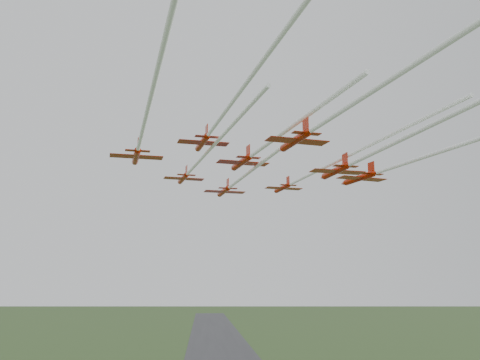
{
  "coord_description": "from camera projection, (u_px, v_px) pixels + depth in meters",
  "views": [
    {
      "loc": [
        -10.52,
        -105.68,
        34.85
      ],
      "look_at": [
        -3.52,
        -4.72,
        55.22
      ],
      "focal_mm": 40.0,
      "sensor_mm": 36.0,
      "label": 1
    }
  ],
  "objects": [
    {
      "name": "jet_row2_left",
      "position": [
        199.0,
        162.0,
        93.35
      ],
      "size": [
        15.3,
        57.18,
        2.38
      ],
      "rotation": [
        0.0,
        0.0,
        0.21
      ],
      "color": "#B41A00"
    },
    {
      "name": "runway",
      "position": [
        221.0,
        352.0,
        292.79
      ],
      "size": [
        38.0,
        900.0,
        0.04
      ],
      "primitive_type": "cube",
      "color": "#343437",
      "rests_on": "ground"
    },
    {
      "name": "jet_row4_left",
      "position": [
        223.0,
        114.0,
        69.0
      ],
      "size": [
        13.6,
        54.59,
        2.34
      ],
      "rotation": [
        0.0,
        0.0,
        0.19
      ],
      "color": "#B41A00"
    },
    {
      "name": "jet_lead",
      "position": [
        234.0,
        184.0,
        113.4
      ],
      "size": [
        12.35,
        45.79,
        2.78
      ],
      "rotation": [
        0.0,
        0.0,
        0.19
      ],
      "color": "#B41A00"
    },
    {
      "name": "jet_row3_right",
      "position": [
        420.0,
        158.0,
        88.6
      ],
      "size": [
        23.69,
        66.47,
        2.95
      ],
      "rotation": [
        0.0,
        0.0,
        0.3
      ],
      "color": "#B41A00"
    },
    {
      "name": "jet_row3_mid",
      "position": [
        261.0,
        148.0,
        86.65
      ],
      "size": [
        15.16,
        48.93,
        2.8
      ],
      "rotation": [
        0.0,
        0.0,
        0.24
      ],
      "color": "#B41A00"
    },
    {
      "name": "jet_row4_right",
      "position": [
        367.0,
        156.0,
        79.19
      ],
      "size": [
        13.14,
        49.6,
        2.73
      ],
      "rotation": [
        0.0,
        0.0,
        0.19
      ],
      "color": "#B41A00"
    },
    {
      "name": "jet_trail_solo",
      "position": [
        342.0,
        111.0,
        60.16
      ],
      "size": [
        16.05,
        53.57,
        2.56
      ],
      "rotation": [
        0.0,
        0.0,
        0.24
      ],
      "color": "#B41A00"
    },
    {
      "name": "jet_row3_left",
      "position": [
        142.0,
        133.0,
        78.53
      ],
      "size": [
        14.24,
        59.27,
        2.71
      ],
      "rotation": [
        0.0,
        0.0,
        0.18
      ],
      "color": "#B41A00"
    },
    {
      "name": "jet_row2_right",
      "position": [
        317.0,
        171.0,
        96.99
      ],
      "size": [
        16.7,
        62.71,
        2.34
      ],
      "rotation": [
        0.0,
        0.0,
        0.22
      ],
      "color": "#B41A00"
    }
  ]
}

